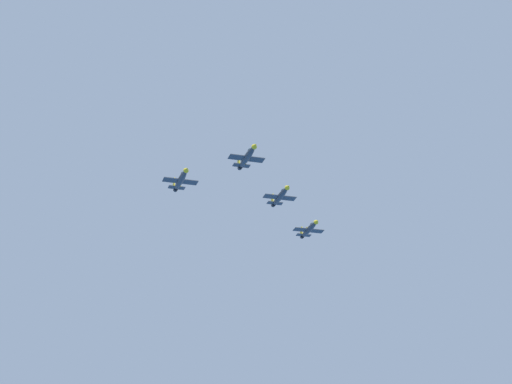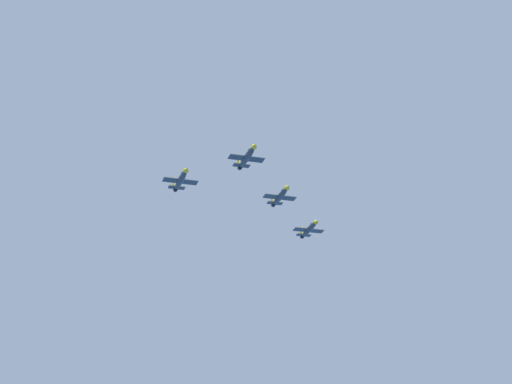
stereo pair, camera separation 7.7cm
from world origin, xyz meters
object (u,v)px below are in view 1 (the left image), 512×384
object	(u,v)px
jet_lead	(247,157)
jet_left_outer	(309,229)
jet_left_wingman	(280,196)
jet_right_wingman	(181,180)

from	to	relation	value
jet_lead	jet_left_outer	xyz separation A→B (m)	(-43.10, -13.86, -5.64)
jet_lead	jet_left_wingman	xyz separation A→B (m)	(-21.55, -6.93, -2.96)
jet_left_wingman	jet_left_outer	distance (m)	22.80
jet_lead	jet_left_outer	size ratio (longest dim) A/B	1.04
jet_left_wingman	jet_right_wingman	xyz separation A→B (m)	(24.92, -15.46, 1.72)
jet_left_wingman	jet_left_outer	world-z (taller)	jet_left_wingman
jet_lead	jet_right_wingman	xyz separation A→B (m)	(3.37, -22.39, -1.24)
jet_right_wingman	jet_left_outer	size ratio (longest dim) A/B	1.06
jet_left_wingman	jet_left_outer	bearing A→B (deg)	139.74
jet_lead	jet_left_wingman	distance (m)	22.83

